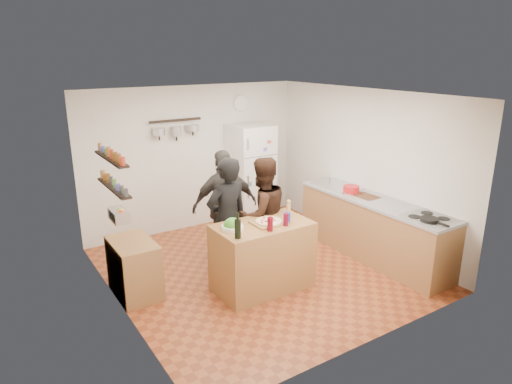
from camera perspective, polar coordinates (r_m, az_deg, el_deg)
room_shell at (r=6.59m, az=-1.36°, el=1.45°), size 4.20×4.20×4.20m
prep_island at (r=6.05m, az=0.82°, el=-8.05°), size 1.25×0.72×0.91m
pizza_board at (r=5.90m, az=1.59°, el=-3.84°), size 0.42×0.34×0.02m
pizza at (r=5.89m, az=1.60°, el=-3.67°), size 0.34×0.34×0.02m
salad_bowl at (r=5.70m, az=-2.97°, el=-4.44°), size 0.27×0.27×0.05m
wine_bottle at (r=5.41m, az=-2.29°, el=-4.62°), size 0.08×0.08×0.23m
wine_glass_near at (r=5.63m, az=1.77°, el=-4.04°), size 0.07×0.07×0.18m
wine_glass_far at (r=5.81m, az=3.74°, el=-3.46°), size 0.07×0.07×0.16m
pepper_mill at (r=6.12m, az=4.09°, el=-2.23°), size 0.06×0.06×0.19m
salt_canister at (r=5.92m, az=3.91°, el=-3.20°), size 0.08×0.08×0.13m
person_left at (r=6.16m, az=-3.61°, el=-3.49°), size 0.66×0.47×1.73m
person_center at (r=6.41m, az=0.75°, el=-2.92°), size 0.81×0.64×1.66m
person_back at (r=6.78m, az=-3.90°, el=-1.73°), size 1.05×0.62×1.69m
counter_run at (r=7.19m, az=14.38°, el=-4.45°), size 0.63×2.63×0.90m
stove_top at (r=6.48m, az=20.78°, el=-3.14°), size 0.60×0.62×0.02m
skillet at (r=6.35m, az=20.86°, el=-3.25°), size 0.24×0.24×0.05m
sink at (r=7.61m, az=10.00°, el=0.73°), size 0.50×0.80×0.03m
cutting_board at (r=7.16m, az=13.57°, el=-0.58°), size 0.30×0.40×0.02m
red_bowl at (r=7.29m, az=11.82°, el=0.35°), size 0.25×0.25×0.10m
fridge at (r=8.28m, az=-0.66°, el=2.23°), size 0.70×0.68×1.80m
wall_clock at (r=8.33m, az=-1.92°, el=11.06°), size 0.30×0.03×0.30m
spice_shelf_lower at (r=5.62m, az=-17.37°, el=0.52°), size 0.12×1.00×0.02m
spice_shelf_upper at (r=5.53m, az=-17.69°, el=3.99°), size 0.12×1.00×0.02m
produce_basket at (r=5.73m, az=-16.77°, el=-2.79°), size 0.18×0.35×0.14m
side_table at (r=6.16m, az=-14.98°, el=-9.13°), size 0.50×0.80×0.73m
pot_rack at (r=7.70m, az=-10.02°, el=8.81°), size 0.90×0.04×0.04m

